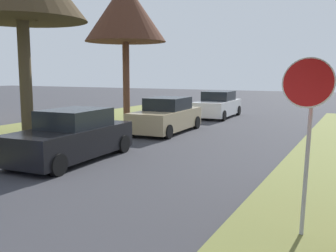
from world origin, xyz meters
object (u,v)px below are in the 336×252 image
at_px(stop_sign_far, 308,108).
at_px(parked_sedan_white, 218,105).
at_px(street_tree_left_far, 125,12).
at_px(parked_sedan_tan, 166,116).
at_px(parked_sedan_black, 72,137).

distance_m(stop_sign_far, parked_sedan_white, 17.39).
bearing_deg(street_tree_left_far, parked_sedan_tan, -26.28).
distance_m(parked_sedan_black, parked_sedan_white, 13.08).
relative_size(street_tree_left_far, parked_sedan_black, 1.63).
xyz_separation_m(street_tree_left_far, parked_sedan_white, (3.26, 5.12, -5.03)).
height_order(stop_sign_far, parked_sedan_tan, stop_sign_far).
bearing_deg(parked_sedan_tan, parked_sedan_white, 89.16).
bearing_deg(parked_sedan_white, street_tree_left_far, -122.44).
distance_m(stop_sign_far, parked_sedan_black, 7.85).
height_order(street_tree_left_far, parked_sedan_tan, street_tree_left_far).
height_order(stop_sign_far, parked_sedan_black, stop_sign_far).
relative_size(stop_sign_far, parked_sedan_black, 0.65).
distance_m(stop_sign_far, street_tree_left_far, 15.31).
bearing_deg(street_tree_left_far, stop_sign_far, -45.88).
distance_m(parked_sedan_tan, parked_sedan_white, 6.68).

